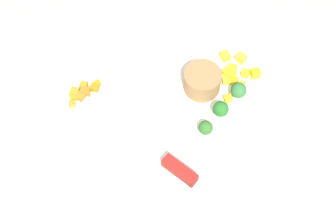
% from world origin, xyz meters
% --- Properties ---
extents(ground_plane, '(4.00, 4.00, 0.00)m').
position_xyz_m(ground_plane, '(0.00, 0.00, 0.00)').
color(ground_plane, gray).
extents(cutting_board, '(0.52, 0.30, 0.01)m').
position_xyz_m(cutting_board, '(0.00, 0.00, 0.01)').
color(cutting_board, white).
rests_on(cutting_board, ground_plane).
extents(prep_bowl, '(0.07, 0.07, 0.05)m').
position_xyz_m(prep_bowl, '(0.09, 0.03, 0.04)').
color(prep_bowl, olive).
rests_on(prep_bowl, cutting_board).
extents(chef_knife, '(0.18, 0.31, 0.02)m').
position_xyz_m(chef_knife, '(-0.06, -0.06, 0.02)').
color(chef_knife, silver).
rests_on(chef_knife, cutting_board).
extents(carrot_dice_0, '(0.01, 0.01, 0.01)m').
position_xyz_m(carrot_dice_0, '(-0.16, 0.10, 0.02)').
color(carrot_dice_0, orange).
rests_on(carrot_dice_0, cutting_board).
extents(carrot_dice_1, '(0.02, 0.02, 0.01)m').
position_xyz_m(carrot_dice_1, '(-0.15, 0.11, 0.02)').
color(carrot_dice_1, orange).
rests_on(carrot_dice_1, cutting_board).
extents(carrot_dice_2, '(0.02, 0.02, 0.01)m').
position_xyz_m(carrot_dice_2, '(-0.13, 0.12, 0.02)').
color(carrot_dice_2, orange).
rests_on(carrot_dice_2, cutting_board).
extents(carrot_dice_3, '(0.01, 0.01, 0.01)m').
position_xyz_m(carrot_dice_3, '(-0.16, 0.09, 0.02)').
color(carrot_dice_3, orange).
rests_on(carrot_dice_3, cutting_board).
extents(carrot_dice_4, '(0.01, 0.01, 0.01)m').
position_xyz_m(carrot_dice_4, '(-0.10, 0.12, 0.02)').
color(carrot_dice_4, orange).
rests_on(carrot_dice_4, cutting_board).
extents(carrot_dice_5, '(0.02, 0.02, 0.01)m').
position_xyz_m(carrot_dice_5, '(-0.13, 0.10, 0.02)').
color(carrot_dice_5, orange).
rests_on(carrot_dice_5, cutting_board).
extents(carrot_dice_6, '(0.02, 0.02, 0.01)m').
position_xyz_m(carrot_dice_6, '(-0.11, 0.11, 0.02)').
color(carrot_dice_6, orange).
rests_on(carrot_dice_6, cutting_board).
extents(carrot_dice_7, '(0.02, 0.02, 0.01)m').
position_xyz_m(carrot_dice_7, '(-0.14, 0.10, 0.02)').
color(carrot_dice_7, orange).
rests_on(carrot_dice_7, cutting_board).
extents(pepper_dice_0, '(0.02, 0.02, 0.01)m').
position_xyz_m(pepper_dice_0, '(0.16, 0.04, 0.02)').
color(pepper_dice_0, yellow).
rests_on(pepper_dice_0, cutting_board).
extents(pepper_dice_1, '(0.03, 0.03, 0.02)m').
position_xyz_m(pepper_dice_1, '(0.15, 0.03, 0.02)').
color(pepper_dice_1, yellow).
rests_on(pepper_dice_1, cutting_board).
extents(pepper_dice_2, '(0.02, 0.02, 0.02)m').
position_xyz_m(pepper_dice_2, '(0.16, 0.08, 0.02)').
color(pepper_dice_2, yellow).
rests_on(pepper_dice_2, cutting_board).
extents(pepper_dice_3, '(0.02, 0.02, 0.01)m').
position_xyz_m(pepper_dice_3, '(0.15, 0.02, 0.02)').
color(pepper_dice_3, yellow).
rests_on(pepper_dice_3, cutting_board).
extents(pepper_dice_4, '(0.02, 0.02, 0.02)m').
position_xyz_m(pepper_dice_4, '(0.19, 0.01, 0.02)').
color(pepper_dice_4, yellow).
rests_on(pepper_dice_4, cutting_board).
extents(pepper_dice_5, '(0.02, 0.02, 0.01)m').
position_xyz_m(pepper_dice_5, '(0.14, 0.03, 0.02)').
color(pepper_dice_5, yellow).
rests_on(pepper_dice_5, cutting_board).
extents(pepper_dice_6, '(0.02, 0.02, 0.01)m').
position_xyz_m(pepper_dice_6, '(0.18, 0.02, 0.02)').
color(pepper_dice_6, yellow).
rests_on(pepper_dice_6, cutting_board).
extents(pepper_dice_7, '(0.02, 0.02, 0.01)m').
position_xyz_m(pepper_dice_7, '(0.16, -0.00, 0.02)').
color(pepper_dice_7, yellow).
rests_on(pepper_dice_7, cutting_board).
extents(pepper_dice_8, '(0.02, 0.02, 0.02)m').
position_xyz_m(pepper_dice_8, '(0.19, 0.06, 0.02)').
color(pepper_dice_8, yellow).
rests_on(pepper_dice_8, cutting_board).
extents(pepper_dice_9, '(0.02, 0.01, 0.01)m').
position_xyz_m(pepper_dice_9, '(0.12, -0.02, 0.02)').
color(pepper_dice_9, yellow).
rests_on(pepper_dice_9, cutting_board).
extents(broccoli_floret_0, '(0.03, 0.03, 0.04)m').
position_xyz_m(broccoli_floret_0, '(0.14, -0.01, 0.03)').
color(broccoli_floret_0, '#98B35A').
rests_on(broccoli_floret_0, cutting_board).
extents(broccoli_floret_1, '(0.03, 0.03, 0.04)m').
position_xyz_m(broccoli_floret_1, '(0.09, -0.04, 0.04)').
color(broccoli_floret_1, '#8EC259').
rests_on(broccoli_floret_1, cutting_board).
extents(broccoli_floret_2, '(0.03, 0.03, 0.03)m').
position_xyz_m(broccoli_floret_2, '(0.05, -0.06, 0.03)').
color(broccoli_floret_2, '#83B86B').
rests_on(broccoli_floret_2, cutting_board).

